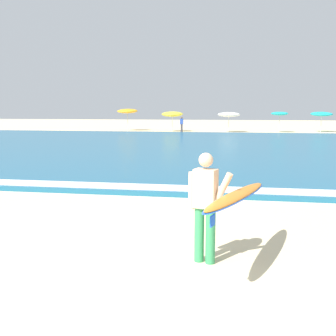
{
  "coord_description": "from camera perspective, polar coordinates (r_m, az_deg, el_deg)",
  "views": [
    {
      "loc": [
        2.2,
        -4.61,
        2.39
      ],
      "look_at": [
        0.79,
        3.82,
        1.1
      ],
      "focal_mm": 42.22,
      "sensor_mm": 36.0,
      "label": 1
    }
  ],
  "objects": [
    {
      "name": "beachgoer_near_row_left",
      "position": [
        40.12,
        1.98,
        6.37
      ],
      "size": [
        0.32,
        0.2,
        1.58
      ],
      "color": "#383842",
      "rests_on": "ground"
    },
    {
      "name": "sea",
      "position": [
        24.56,
        4.33,
        3.13
      ],
      "size": [
        120.0,
        28.0,
        0.14
      ],
      "primitive_type": "cube",
      "color": "#1E6084",
      "rests_on": "ground"
    },
    {
      "name": "beach_umbrella_0",
      "position": [
        43.74,
        -5.89,
        8.18
      ],
      "size": [
        2.22,
        2.25,
        2.44
      ],
      "color": "beige",
      "rests_on": "ground"
    },
    {
      "name": "beach_umbrella_1",
      "position": [
        41.8,
        0.62,
        7.78
      ],
      "size": [
        2.23,
        2.26,
        2.14
      ],
      "color": "beige",
      "rests_on": "ground"
    },
    {
      "name": "beach_umbrella_4",
      "position": [
        43.66,
        21.29,
        7.28
      ],
      "size": [
        2.18,
        2.21,
        2.14
      ],
      "color": "beige",
      "rests_on": "ground"
    },
    {
      "name": "surfer_with_board",
      "position": [
        6.01,
        7.69,
        -4.53
      ],
      "size": [
        1.31,
        2.74,
        1.73
      ],
      "color": "#338E56",
      "rests_on": "ground"
    },
    {
      "name": "beach_umbrella_2",
      "position": [
        40.99,
        8.77,
        7.64
      ],
      "size": [
        2.24,
        2.25,
        2.04
      ],
      "color": "beige",
      "rests_on": "ground"
    },
    {
      "name": "surf_foam",
      "position": [
        11.39,
        -1.82,
        -2.79
      ],
      "size": [
        120.0,
        0.86,
        0.01
      ],
      "primitive_type": "cube",
      "color": "white",
      "rests_on": "sea"
    },
    {
      "name": "ground_plane",
      "position": [
        5.64,
        -15.13,
        -16.8
      ],
      "size": [
        160.0,
        160.0,
        0.0
      ],
      "primitive_type": "plane",
      "color": "beige"
    },
    {
      "name": "beach_umbrella_3",
      "position": [
        41.68,
        15.81,
        7.57
      ],
      "size": [
        1.71,
        1.72,
        2.1
      ],
      "color": "beige",
      "rests_on": "ground"
    }
  ]
}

